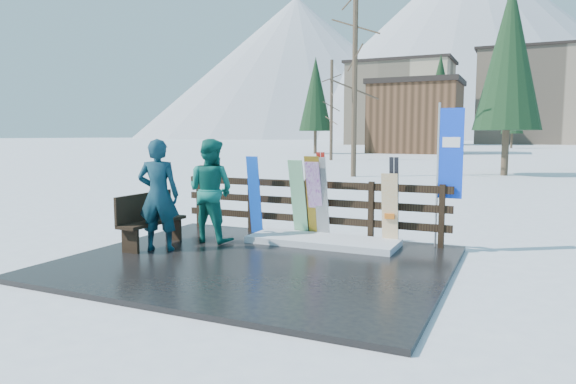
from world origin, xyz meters
The scene contains 19 objects.
ground centered at (0.00, 0.00, 0.00)m, with size 700.00×700.00×0.00m, color white.
deck centered at (0.00, 0.00, 0.04)m, with size 6.00×5.00×0.08m, color black.
fence centered at (0.00, 2.20, 0.74)m, with size 5.60×0.10×1.15m.
snow_patch centered at (0.55, 1.60, 0.14)m, with size 2.78×1.00×0.12m, color white.
bench centered at (-2.29, 0.14, 0.60)m, with size 0.41×1.50×0.97m.
snowboard_0 centered at (-1.09, 1.98, 0.88)m, with size 0.26×0.03×1.61m, color blue.
snowboard_1 centered at (-0.11, 1.98, 0.85)m, with size 0.30×0.03×1.59m, color white.
snowboard_2 centered at (0.22, 1.98, 0.89)m, with size 0.30×0.03×1.66m, color gold.
snowboard_3 centered at (0.24, 1.98, 0.84)m, with size 0.29×0.03×1.57m, color white.
snowboard_4 centered at (0.37, 1.98, 0.89)m, with size 0.26×0.03×1.64m, color black.
snowboard_5 centered at (1.71, 1.98, 0.75)m, with size 0.30×0.03×1.35m, color white.
ski_pair_a centered at (0.35, 2.05, 0.93)m, with size 0.16×0.19×1.70m.
ski_pair_b centered at (1.77, 2.05, 0.90)m, with size 0.17×0.18×1.63m.
rental_flag centered at (2.66, 2.25, 1.69)m, with size 0.45×0.04×2.60m.
person_front centered at (-1.89, -0.07, 1.06)m, with size 0.72×0.47×1.96m, color #164E52.
person_back centered at (-1.49, 0.97, 1.06)m, with size 0.95×0.74×1.96m, color #126B5D.
resort_buildings centered at (1.03, 115.41, 9.81)m, with size 73.00×87.60×22.60m.
trees centered at (3.34, 50.53, 5.41)m, with size 42.02×68.87×11.60m.
mountains centered at (-10.50, 328.41, 50.20)m, with size 520.00×260.00×120.00m.
Camera 1 is at (3.88, -7.22, 2.10)m, focal length 32.00 mm.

